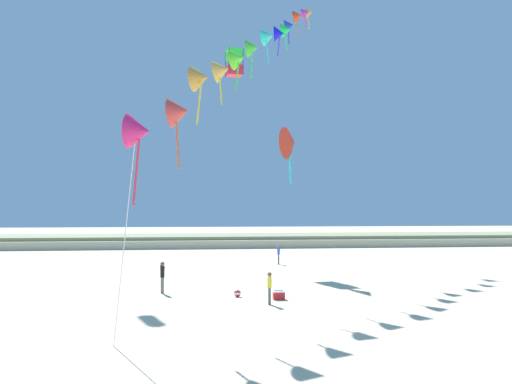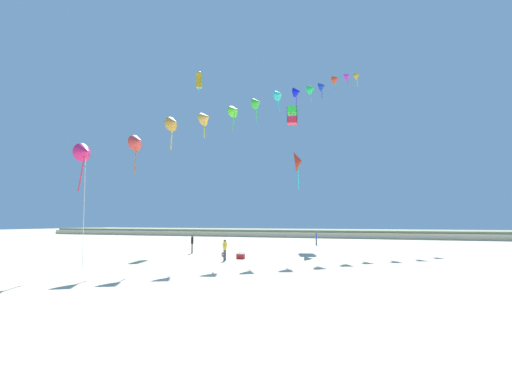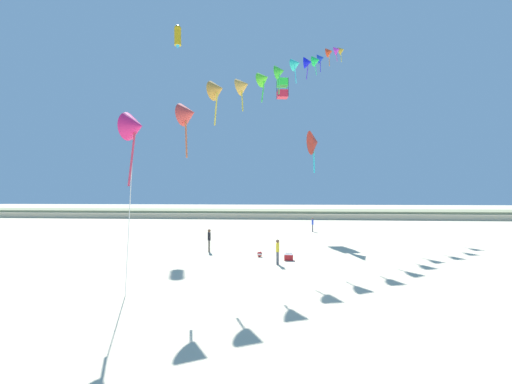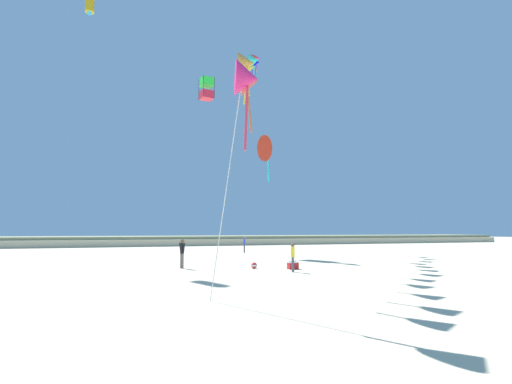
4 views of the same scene
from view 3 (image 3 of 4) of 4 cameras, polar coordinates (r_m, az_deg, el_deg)
The scene contains 11 objects.
ground_plane at distance 17.56m, azimuth 2.15°, elevation -14.35°, with size 240.00×240.00×0.00m, color beige.
dune_ridge at distance 63.25m, azimuth 4.23°, elevation -3.60°, with size 120.00×12.27×1.33m.
person_near_left at distance 20.92m, azimuth 3.62°, elevation -9.63°, with size 0.22×0.53×1.51m.
person_near_right at distance 25.55m, azimuth -7.81°, elevation -7.72°, with size 0.30×0.57×1.67m.
person_mid_center at distance 39.23m, azimuth 9.41°, elevation -5.21°, with size 0.22×0.56×1.59m.
kite_banner_string at distance 32.58m, azimuth 6.54°, elevation 20.04°, with size 15.07×37.08×24.98m.
large_kite_low_lead at distance 41.85m, azimuth -12.92°, elevation 24.01°, with size 1.07×1.06×2.59m.
large_kite_mid_trail at distance 43.38m, azimuth 4.42°, elevation 16.81°, with size 1.48×1.48×2.27m.
large_kite_high_solo at distance 32.08m, azimuth 9.63°, elevation 8.12°, with size 1.44×2.35×3.92m.
beach_cooler at distance 22.42m, azimuth 5.46°, elevation -10.72°, with size 0.58×0.41×0.46m.
beach_ball at distance 23.53m, azimuth 0.60°, elevation -10.30°, with size 0.36×0.36×0.36m.
Camera 3 is at (0.85, -17.02, 4.25)m, focal length 24.00 mm.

